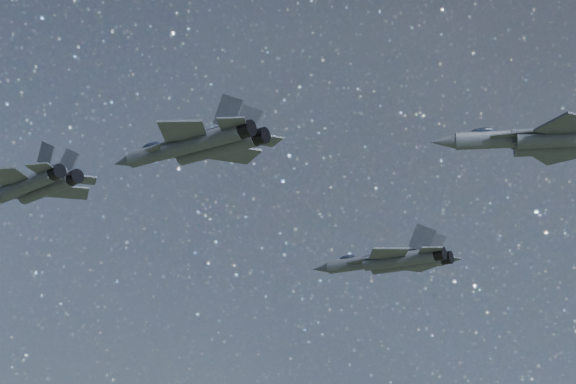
% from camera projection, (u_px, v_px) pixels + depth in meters
% --- Properties ---
extents(jet_lead, '(15.54, 10.20, 4.00)m').
position_uv_depth(jet_lead, '(31.00, 186.00, 85.60)').
color(jet_lead, '#363B44').
extents(jet_left, '(17.16, 11.80, 4.31)m').
position_uv_depth(jet_left, '(392.00, 261.00, 103.63)').
color(jet_left, '#363B44').
extents(jet_right, '(15.11, 10.25, 3.80)m').
position_uv_depth(jet_right, '(198.00, 144.00, 72.06)').
color(jet_right, '#363B44').
extents(jet_slot, '(16.99, 11.62, 4.27)m').
position_uv_depth(jet_slot, '(548.00, 140.00, 79.76)').
color(jet_slot, '#363B44').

